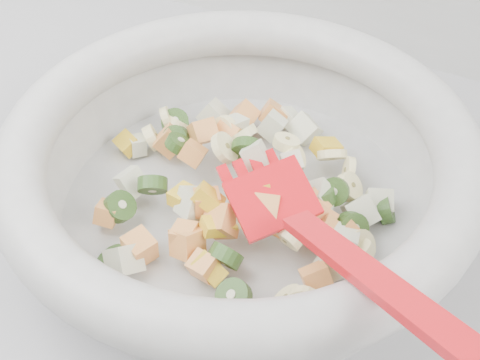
% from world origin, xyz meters
% --- Properties ---
extents(mixing_bowl, '(0.42, 0.39, 0.15)m').
position_xyz_m(mixing_bowl, '(0.12, 1.43, 0.96)').
color(mixing_bowl, silver).
rests_on(mixing_bowl, counter).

